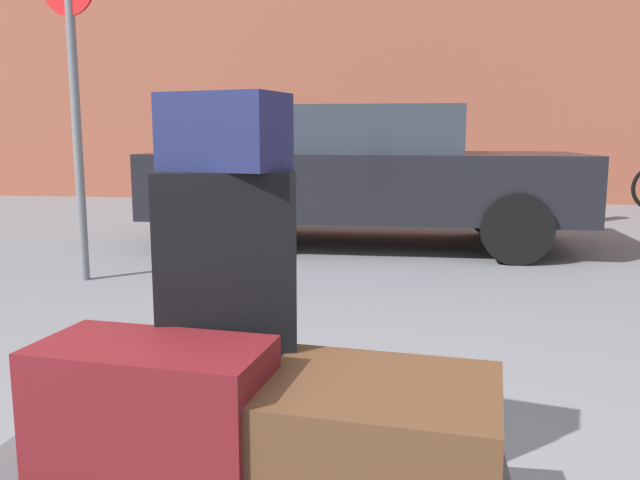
{
  "coord_description": "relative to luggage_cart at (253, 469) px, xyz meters",
  "views": [
    {
      "loc": [
        0.41,
        -1.55,
        1.14
      ],
      "look_at": [
        0.0,
        1.2,
        0.69
      ],
      "focal_mm": 36.55,
      "sensor_mm": 36.0,
      "label": 1
    }
  ],
  "objects": [
    {
      "name": "luggage_cart",
      "position": [
        0.0,
        0.0,
        0.0
      ],
      "size": [
        1.29,
        0.72,
        0.34
      ],
      "color": "#4C4C51",
      "rests_on": "ground_plane"
    },
    {
      "name": "no_parking_sign",
      "position": [
        -2.19,
        3.19,
        1.28
      ],
      "size": [
        0.49,
        0.13,
        2.52
      ],
      "color": "slate",
      "rests_on": "ground_plane"
    },
    {
      "name": "duffel_bag_maroon_rear_left",
      "position": [
        -0.2,
        -0.16,
        0.23
      ],
      "size": [
        0.58,
        0.34,
        0.31
      ],
      "primitive_type": "cube",
      "rotation": [
        0.0,
        0.0,
        -0.11
      ],
      "color": "maroon",
      "rests_on": "luggage_cart"
    },
    {
      "name": "suitcase_black_front_right",
      "position": [
        -0.1,
        0.13,
        0.42
      ],
      "size": [
        0.41,
        0.31,
        0.71
      ],
      "primitive_type": "cube",
      "rotation": [
        0.0,
        0.0,
        0.23
      ],
      "color": "black",
      "rests_on": "luggage_cart"
    },
    {
      "name": "suitcase_brown_rear_right",
      "position": [
        0.34,
        -0.11,
        0.19
      ],
      "size": [
        0.6,
        0.51,
        0.23
      ],
      "primitive_type": "cube",
      "rotation": [
        0.0,
        0.0,
        -0.11
      ],
      "color": "#51331E",
      "rests_on": "luggage_cart"
    },
    {
      "name": "duffel_bag_navy_topmost_pile",
      "position": [
        -0.1,
        0.13,
        0.88
      ],
      "size": [
        0.35,
        0.27,
        0.2
      ],
      "primitive_type": "cube",
      "rotation": [
        0.0,
        0.0,
        -0.24
      ],
      "color": "#191E47",
      "rests_on": "suitcase_black_front_right"
    },
    {
      "name": "parked_car",
      "position": [
        -0.19,
        5.21,
        0.49
      ],
      "size": [
        4.31,
        1.95,
        1.42
      ],
      "color": "black",
      "rests_on": "ground_plane"
    },
    {
      "name": "bollard_kerb_near",
      "position": [
        2.7,
        7.49,
        0.06
      ],
      "size": [
        0.24,
        0.24,
        0.67
      ],
      "primitive_type": "cylinder",
      "color": "#72665B",
      "rests_on": "ground_plane"
    }
  ]
}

